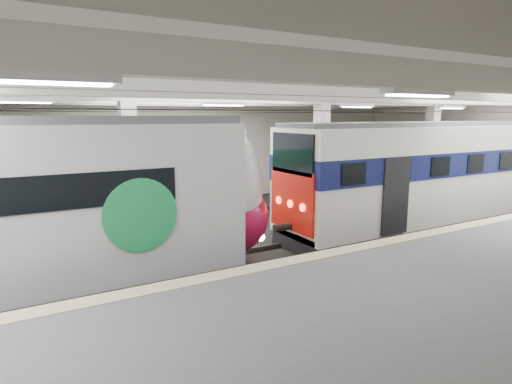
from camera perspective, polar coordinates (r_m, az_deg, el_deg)
station_hall at (r=11.59m, az=3.84°, el=3.71°), size 36.00×24.00×5.75m
modern_emu at (r=11.55m, az=-28.25°, el=-2.60°), size 14.12×2.92×4.54m
older_rer at (r=18.34m, az=21.54°, el=2.27°), size 12.97×2.86×4.30m
far_train at (r=17.10m, az=-22.90°, el=1.34°), size 12.97×2.68×4.18m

